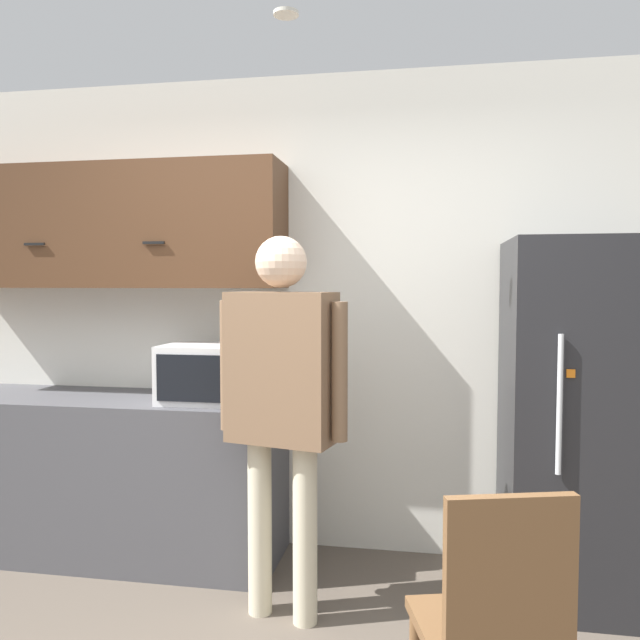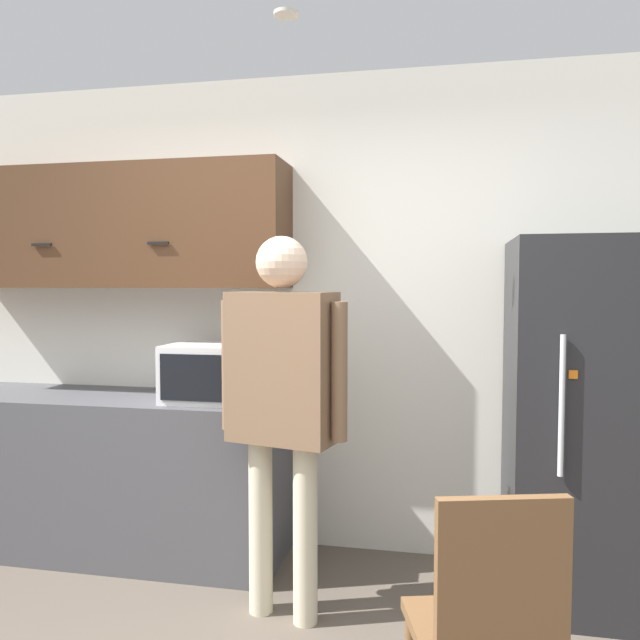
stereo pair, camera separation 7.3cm
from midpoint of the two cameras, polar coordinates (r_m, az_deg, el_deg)
name	(u,v)px [view 2 (the right image)]	position (r m, az deg, el deg)	size (l,w,h in m)	color
back_wall	(329,314)	(3.58, 1.37, 0.52)	(6.00, 0.06, 2.70)	silver
counter	(111,473)	(3.83, -18.08, -13.17)	(2.00, 0.61, 0.90)	#4C4C51
upper_cabinets	(117,228)	(3.80, -17.56, 8.03)	(2.00, 0.39, 0.69)	#51331E
microwave	(214,373)	(3.39, -9.03, -4.80)	(0.50, 0.38, 0.31)	white
person	(282,385)	(2.81, -2.75, -6.00)	(0.61, 0.32, 1.74)	beige
refrigerator	(597,422)	(3.29, 24.55, -8.47)	(0.81, 0.72, 1.74)	#232326
chair	(489,623)	(2.16, 16.21, -25.04)	(0.52, 0.52, 0.93)	brown
ceiling_light	(286,14)	(2.97, -2.32, 26.17)	(0.11, 0.11, 0.01)	white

